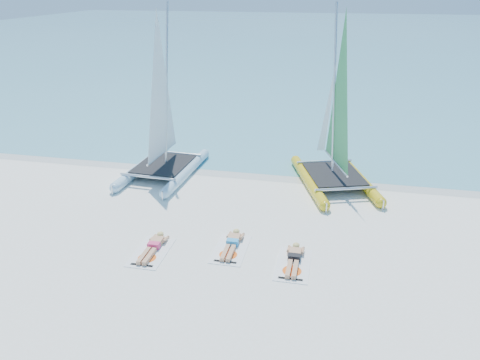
{
  "coord_description": "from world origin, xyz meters",
  "views": [
    {
      "loc": [
        3.15,
        -13.18,
        7.77
      ],
      "look_at": [
        0.1,
        1.2,
        1.51
      ],
      "focal_mm": 35.0,
      "sensor_mm": 36.0,
      "label": 1
    }
  ],
  "objects_px": {
    "towel_b": "(231,249)",
    "catamaran_yellow": "(334,127)",
    "towel_a": "(151,252)",
    "sunbather_b": "(232,243)",
    "catamaran_blue": "(162,125)",
    "towel_c": "(293,265)",
    "sunbather_a": "(153,246)",
    "sunbather_c": "(294,258)"
  },
  "relations": [
    {
      "from": "catamaran_blue",
      "to": "sunbather_c",
      "type": "bearing_deg",
      "value": -40.16
    },
    {
      "from": "catamaran_blue",
      "to": "catamaran_yellow",
      "type": "relative_size",
      "value": 1.0
    },
    {
      "from": "catamaran_blue",
      "to": "towel_b",
      "type": "distance_m",
      "value": 7.4
    },
    {
      "from": "catamaran_yellow",
      "to": "towel_a",
      "type": "distance_m",
      "value": 9.13
    },
    {
      "from": "catamaran_blue",
      "to": "sunbather_b",
      "type": "height_order",
      "value": "catamaran_blue"
    },
    {
      "from": "catamaran_yellow",
      "to": "towel_b",
      "type": "xyz_separation_m",
      "value": [
        -2.84,
        -6.44,
        -2.29
      ]
    },
    {
      "from": "towel_a",
      "to": "towel_c",
      "type": "relative_size",
      "value": 1.0
    },
    {
      "from": "catamaran_blue",
      "to": "towel_a",
      "type": "height_order",
      "value": "catamaran_blue"
    },
    {
      "from": "catamaran_blue",
      "to": "sunbather_a",
      "type": "distance_m",
      "value": 6.75
    },
    {
      "from": "towel_c",
      "to": "catamaran_blue",
      "type": "bearing_deg",
      "value": 135.86
    },
    {
      "from": "towel_b",
      "to": "towel_a",
      "type": "bearing_deg",
      "value": -163.75
    },
    {
      "from": "towel_b",
      "to": "sunbather_c",
      "type": "relative_size",
      "value": 1.07
    },
    {
      "from": "catamaran_yellow",
      "to": "towel_c",
      "type": "height_order",
      "value": "catamaran_yellow"
    },
    {
      "from": "catamaran_yellow",
      "to": "towel_b",
      "type": "bearing_deg",
      "value": -132.45
    },
    {
      "from": "towel_b",
      "to": "sunbather_c",
      "type": "bearing_deg",
      "value": -7.88
    },
    {
      "from": "catamaran_blue",
      "to": "sunbather_c",
      "type": "xyz_separation_m",
      "value": [
        6.29,
        -5.92,
        -2.06
      ]
    },
    {
      "from": "catamaran_blue",
      "to": "towel_c",
      "type": "distance_m",
      "value": 9.03
    },
    {
      "from": "catamaran_blue",
      "to": "catamaran_yellow",
      "type": "height_order",
      "value": "catamaran_yellow"
    },
    {
      "from": "catamaran_yellow",
      "to": "towel_a",
      "type": "xyz_separation_m",
      "value": [
        -5.22,
        -7.13,
        -2.29
      ]
    },
    {
      "from": "catamaran_blue",
      "to": "sunbather_c",
      "type": "relative_size",
      "value": 4.22
    },
    {
      "from": "towel_a",
      "to": "sunbather_b",
      "type": "xyz_separation_m",
      "value": [
        2.38,
        0.88,
        0.11
      ]
    },
    {
      "from": "towel_a",
      "to": "catamaran_yellow",
      "type": "bearing_deg",
      "value": 53.79
    },
    {
      "from": "towel_a",
      "to": "towel_c",
      "type": "bearing_deg",
      "value": 2.89
    },
    {
      "from": "towel_c",
      "to": "catamaran_yellow",
      "type": "bearing_deg",
      "value": 83.15
    },
    {
      "from": "towel_b",
      "to": "towel_c",
      "type": "relative_size",
      "value": 1.0
    },
    {
      "from": "catamaran_blue",
      "to": "sunbather_b",
      "type": "bearing_deg",
      "value": -48.77
    },
    {
      "from": "sunbather_b",
      "to": "sunbather_c",
      "type": "height_order",
      "value": "same"
    },
    {
      "from": "sunbather_a",
      "to": "sunbather_b",
      "type": "relative_size",
      "value": 1.0
    },
    {
      "from": "catamaran_blue",
      "to": "catamaran_yellow",
      "type": "bearing_deg",
      "value": 9.48
    },
    {
      "from": "catamaran_blue",
      "to": "sunbather_a",
      "type": "relative_size",
      "value": 4.22
    },
    {
      "from": "sunbather_a",
      "to": "sunbather_c",
      "type": "height_order",
      "value": "same"
    },
    {
      "from": "catamaran_blue",
      "to": "sunbather_b",
      "type": "relative_size",
      "value": 4.22
    },
    {
      "from": "sunbather_a",
      "to": "catamaran_yellow",
      "type": "bearing_deg",
      "value": 53.04
    },
    {
      "from": "towel_a",
      "to": "sunbather_b",
      "type": "distance_m",
      "value": 2.54
    },
    {
      "from": "catamaran_blue",
      "to": "towel_c",
      "type": "height_order",
      "value": "catamaran_blue"
    },
    {
      "from": "towel_a",
      "to": "towel_c",
      "type": "height_order",
      "value": "same"
    },
    {
      "from": "towel_b",
      "to": "catamaran_yellow",
      "type": "bearing_deg",
      "value": 66.16
    },
    {
      "from": "catamaran_yellow",
      "to": "sunbather_c",
      "type": "distance_m",
      "value": 7.11
    },
    {
      "from": "sunbather_a",
      "to": "sunbather_b",
      "type": "xyz_separation_m",
      "value": [
        2.38,
        0.69,
        0.0
      ]
    },
    {
      "from": "towel_a",
      "to": "sunbather_c",
      "type": "distance_m",
      "value": 4.41
    },
    {
      "from": "towel_b",
      "to": "catamaran_blue",
      "type": "bearing_deg",
      "value": 127.21
    },
    {
      "from": "sunbather_c",
      "to": "catamaran_blue",
      "type": "bearing_deg",
      "value": 136.77
    }
  ]
}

